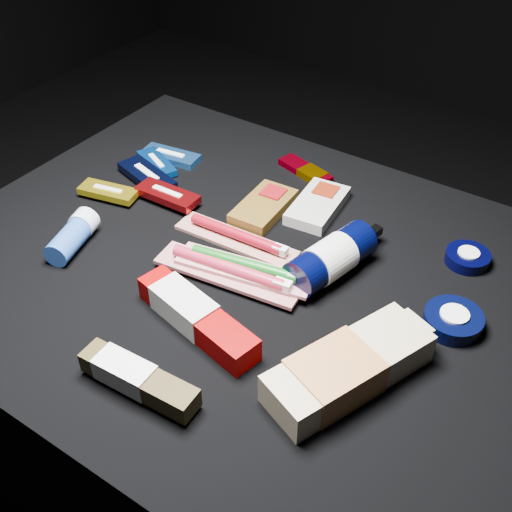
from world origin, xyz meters
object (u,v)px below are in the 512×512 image
Objects in this scene: bodywash_bottle at (346,370)px; deodorant_stick at (73,236)px; lotion_bottle at (331,258)px; toothpaste_carton_red at (193,314)px.

bodywash_bottle is 2.19× the size of deodorant_stick.
lotion_bottle reaches higher than toothpaste_carton_red.
lotion_bottle is 0.91× the size of toothpaste_carton_red.
deodorant_stick is 0.52× the size of toothpaste_carton_red.
toothpaste_carton_red is (-0.11, -0.20, -0.01)m from lotion_bottle.
toothpaste_carton_red is at bearing -22.53° from deodorant_stick.
bodywash_bottle is 1.14× the size of toothpaste_carton_red.
bodywash_bottle reaches higher than toothpaste_carton_red.
bodywash_bottle is (0.12, -0.17, -0.01)m from lotion_bottle.
toothpaste_carton_red is (-0.23, -0.03, -0.00)m from bodywash_bottle.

